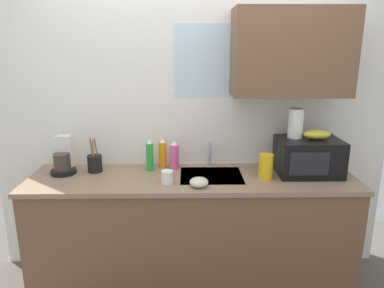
{
  "coord_description": "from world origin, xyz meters",
  "views": [
    {
      "loc": [
        -0.04,
        -2.51,
        1.83
      ],
      "look_at": [
        0.0,
        0.0,
        1.15
      ],
      "focal_mm": 33.65,
      "sensor_mm": 36.0,
      "label": 1
    }
  ],
  "objects_px": {
    "microwave": "(308,157)",
    "coffee_maker": "(64,159)",
    "utensil_crock": "(95,163)",
    "banana_bunch": "(317,134)",
    "dish_soap_bottle_pink": "(174,155)",
    "mug_white": "(167,177)",
    "dish_soap_bottle_orange": "(163,153)",
    "cereal_canister": "(266,167)",
    "dish_soap_bottle_green": "(150,155)",
    "small_bowl": "(199,182)",
    "paper_towel_roll": "(296,123)"
  },
  "relations": [
    {
      "from": "coffee_maker",
      "to": "dish_soap_bottle_orange",
      "type": "bearing_deg",
      "value": 8.47
    },
    {
      "from": "banana_bunch",
      "to": "mug_white",
      "type": "height_order",
      "value": "banana_bunch"
    },
    {
      "from": "banana_bunch",
      "to": "dish_soap_bottle_orange",
      "type": "xyz_separation_m",
      "value": [
        -1.15,
        0.17,
        -0.19
      ]
    },
    {
      "from": "utensil_crock",
      "to": "microwave",
      "type": "bearing_deg",
      "value": -2.53
    },
    {
      "from": "utensil_crock",
      "to": "mug_white",
      "type": "bearing_deg",
      "value": -24.57
    },
    {
      "from": "banana_bunch",
      "to": "dish_soap_bottle_orange",
      "type": "relative_size",
      "value": 0.83
    },
    {
      "from": "paper_towel_roll",
      "to": "small_bowl",
      "type": "bearing_deg",
      "value": -157.64
    },
    {
      "from": "cereal_canister",
      "to": "utensil_crock",
      "type": "distance_m",
      "value": 1.29
    },
    {
      "from": "cereal_canister",
      "to": "small_bowl",
      "type": "bearing_deg",
      "value": -162.96
    },
    {
      "from": "dish_soap_bottle_green",
      "to": "small_bowl",
      "type": "distance_m",
      "value": 0.52
    },
    {
      "from": "microwave",
      "to": "coffee_maker",
      "type": "height_order",
      "value": "coffee_maker"
    },
    {
      "from": "utensil_crock",
      "to": "coffee_maker",
      "type": "bearing_deg",
      "value": -177.14
    },
    {
      "from": "dish_soap_bottle_green",
      "to": "small_bowl",
      "type": "bearing_deg",
      "value": -43.65
    },
    {
      "from": "dish_soap_bottle_orange",
      "to": "microwave",
      "type": "bearing_deg",
      "value": -8.8
    },
    {
      "from": "dish_soap_bottle_pink",
      "to": "dish_soap_bottle_green",
      "type": "xyz_separation_m",
      "value": [
        -0.19,
        -0.03,
        0.01
      ]
    },
    {
      "from": "dish_soap_bottle_pink",
      "to": "mug_white",
      "type": "distance_m",
      "value": 0.33
    },
    {
      "from": "banana_bunch",
      "to": "dish_soap_bottle_pink",
      "type": "relative_size",
      "value": 0.86
    },
    {
      "from": "microwave",
      "to": "dish_soap_bottle_orange",
      "type": "relative_size",
      "value": 1.91
    },
    {
      "from": "banana_bunch",
      "to": "cereal_canister",
      "type": "xyz_separation_m",
      "value": [
        -0.39,
        -0.1,
        -0.21
      ]
    },
    {
      "from": "small_bowl",
      "to": "dish_soap_bottle_green",
      "type": "bearing_deg",
      "value": 136.35
    },
    {
      "from": "microwave",
      "to": "coffee_maker",
      "type": "relative_size",
      "value": 1.64
    },
    {
      "from": "microwave",
      "to": "dish_soap_bottle_pink",
      "type": "bearing_deg",
      "value": 172.66
    },
    {
      "from": "dish_soap_bottle_orange",
      "to": "small_bowl",
      "type": "relative_size",
      "value": 1.85
    },
    {
      "from": "microwave",
      "to": "dish_soap_bottle_green",
      "type": "height_order",
      "value": "microwave"
    },
    {
      "from": "dish_soap_bottle_pink",
      "to": "dish_soap_bottle_orange",
      "type": "height_order",
      "value": "dish_soap_bottle_orange"
    },
    {
      "from": "coffee_maker",
      "to": "dish_soap_bottle_orange",
      "type": "relative_size",
      "value": 1.16
    },
    {
      "from": "mug_white",
      "to": "small_bowl",
      "type": "height_order",
      "value": "mug_white"
    },
    {
      "from": "mug_white",
      "to": "coffee_maker",
      "type": "bearing_deg",
      "value": 162.72
    },
    {
      "from": "mug_white",
      "to": "utensil_crock",
      "type": "xyz_separation_m",
      "value": [
        -0.57,
        0.26,
        0.02
      ]
    },
    {
      "from": "coffee_maker",
      "to": "mug_white",
      "type": "xyz_separation_m",
      "value": [
        0.8,
        -0.25,
        -0.06
      ]
    },
    {
      "from": "microwave",
      "to": "utensil_crock",
      "type": "bearing_deg",
      "value": 177.47
    },
    {
      "from": "cereal_canister",
      "to": "banana_bunch",
      "type": "bearing_deg",
      "value": 14.38
    },
    {
      "from": "microwave",
      "to": "dish_soap_bottle_pink",
      "type": "xyz_separation_m",
      "value": [
        -1.01,
        0.13,
        -0.03
      ]
    },
    {
      "from": "dish_soap_bottle_orange",
      "to": "cereal_canister",
      "type": "height_order",
      "value": "dish_soap_bottle_orange"
    },
    {
      "from": "banana_bunch",
      "to": "dish_soap_bottle_green",
      "type": "distance_m",
      "value": 1.27
    },
    {
      "from": "banana_bunch",
      "to": "dish_soap_bottle_pink",
      "type": "bearing_deg",
      "value": 173.09
    },
    {
      "from": "mug_white",
      "to": "utensil_crock",
      "type": "bearing_deg",
      "value": 155.43
    },
    {
      "from": "microwave",
      "to": "paper_towel_roll",
      "type": "bearing_deg",
      "value": 152.62
    },
    {
      "from": "paper_towel_roll",
      "to": "coffee_maker",
      "type": "bearing_deg",
      "value": 179.73
    },
    {
      "from": "microwave",
      "to": "dish_soap_bottle_orange",
      "type": "distance_m",
      "value": 1.12
    },
    {
      "from": "dish_soap_bottle_green",
      "to": "mug_white",
      "type": "bearing_deg",
      "value": -63.05
    },
    {
      "from": "paper_towel_roll",
      "to": "utensil_crock",
      "type": "bearing_deg",
      "value": 179.25
    },
    {
      "from": "small_bowl",
      "to": "dish_soap_bottle_orange",
      "type": "bearing_deg",
      "value": 123.13
    },
    {
      "from": "coffee_maker",
      "to": "small_bowl",
      "type": "relative_size",
      "value": 2.15
    },
    {
      "from": "coffee_maker",
      "to": "dish_soap_bottle_green",
      "type": "relative_size",
      "value": 1.12
    },
    {
      "from": "banana_bunch",
      "to": "paper_towel_roll",
      "type": "height_order",
      "value": "paper_towel_roll"
    },
    {
      "from": "small_bowl",
      "to": "dish_soap_bottle_pink",
      "type": "bearing_deg",
      "value": 115.44
    },
    {
      "from": "dish_soap_bottle_pink",
      "to": "dish_soap_bottle_green",
      "type": "relative_size",
      "value": 0.92
    },
    {
      "from": "mug_white",
      "to": "utensil_crock",
      "type": "relative_size",
      "value": 0.36
    },
    {
      "from": "coffee_maker",
      "to": "mug_white",
      "type": "bearing_deg",
      "value": -17.28
    }
  ]
}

